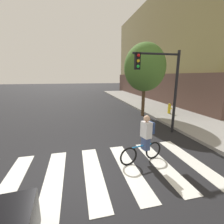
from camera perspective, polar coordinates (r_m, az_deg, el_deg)
ground_plane at (r=5.30m, az=-12.94°, el=-21.68°), size 120.00×120.00×0.00m
crosswalk_stripes at (r=5.31m, az=-6.82°, el=-21.23°), size 7.56×3.24×0.01m
cyclist at (r=5.64m, az=11.92°, el=-9.60°), size 1.69×0.44×1.69m
traffic_light_near at (r=8.26m, az=17.76°, el=11.57°), size 2.47×0.28×4.20m
fire_hydrant at (r=12.85m, az=20.15°, el=1.23°), size 0.33×0.22×0.78m
street_tree_near at (r=11.93m, az=11.82°, el=15.55°), size 2.97×2.97×5.28m
corner_building at (r=26.31m, az=29.14°, el=18.10°), size 16.17×23.60×12.12m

